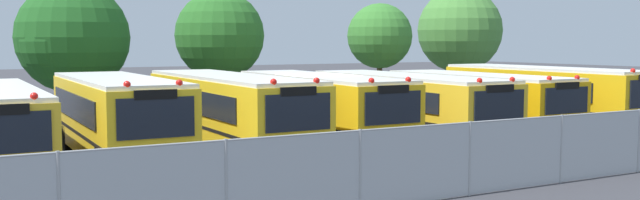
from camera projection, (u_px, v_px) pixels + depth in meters
The scene contains 12 objects.
ground_plane at pixel (321, 144), 24.76m from camera, with size 160.00×160.00×0.00m, color #38383D.
school_bus_1 at pixel (117, 115), 21.06m from camera, with size 2.51×9.28×2.72m.
school_bus_2 at pixel (228, 109), 23.00m from camera, with size 2.46×10.44×2.70m.
school_bus_3 at pixel (319, 106), 24.52m from camera, with size 2.60×9.62×2.63m.
school_bus_4 at pixel (406, 103), 26.34m from camera, with size 2.63×10.37×2.55m.
school_bus_5 at pixel (477, 100), 27.94m from camera, with size 2.62×9.40×2.51m.
school_bus_6 at pixel (543, 94), 29.59m from camera, with size 2.60×10.42×2.72m.
tree_1 at pixel (70, 39), 29.58m from camera, with size 4.80×4.80×6.25m.
tree_2 at pixel (218, 36), 33.17m from camera, with size 4.29×4.29×6.12m.
tree_3 at pixel (378, 37), 36.95m from camera, with size 3.49×3.49×5.73m.
tree_4 at pixel (458, 30), 40.55m from camera, with size 4.96×4.96×6.83m.
chainlink_fence at pixel (517, 152), 17.15m from camera, with size 27.77×0.07×1.79m.
Camera 1 is at (-11.89, -21.47, 3.66)m, focal length 38.80 mm.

